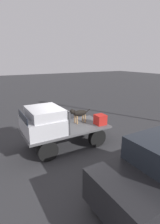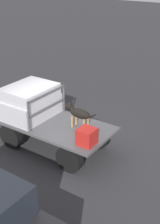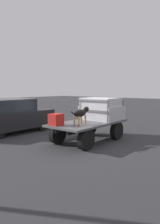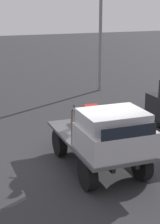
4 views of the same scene
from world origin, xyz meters
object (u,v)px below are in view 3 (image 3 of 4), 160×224
Objects in this scene: flatbed_truck at (88,128)px; parked_sedan at (12,116)px; dog at (81,113)px; cargo_crate at (56,120)px.

flatbed_truck is 4.28m from parked_sedan.
parked_sedan is at bearing 103.92° from flatbed_truck.
dog is 2.43× the size of cargo_crate.
dog is 4.39m from parked_sedan.
cargo_crate is (-1.50, 0.45, 0.48)m from flatbed_truck.
flatbed_truck is 0.87× the size of parked_sedan.
cargo_crate is (-0.75, 0.66, -0.24)m from dog.
flatbed_truck is 3.32× the size of dog.
flatbed_truck is at bearing -16.83° from cargo_crate.
cargo_crate is at bearing -95.71° from parked_sedan.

